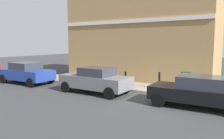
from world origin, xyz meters
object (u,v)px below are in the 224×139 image
(bollard_far_kerb, at_px, (126,79))
(car_blue, at_px, (26,73))
(utility_cabinet, at_px, (186,83))
(bollard_near_cabinet, at_px, (159,80))
(car_grey, at_px, (96,80))
(car_black, at_px, (201,91))

(bollard_far_kerb, bearing_deg, car_blue, 102.18)
(utility_cabinet, bearing_deg, bollard_near_cabinet, 86.42)
(utility_cabinet, xyz_separation_m, bollard_far_kerb, (-0.78, 3.43, 0.02))
(utility_cabinet, xyz_separation_m, bollard_near_cabinet, (0.10, 1.60, 0.02))
(car_grey, relative_size, utility_cabinet, 3.67)
(bollard_near_cabinet, bearing_deg, utility_cabinet, -93.58)
(car_grey, distance_m, utility_cabinet, 5.14)
(car_blue, bearing_deg, car_black, -179.62)
(car_black, xyz_separation_m, bollard_near_cabinet, (2.39, 2.74, -0.04))
(car_black, distance_m, utility_cabinet, 2.56)
(car_blue, bearing_deg, car_grey, -179.19)
(car_grey, height_order, bollard_far_kerb, car_grey)
(car_grey, height_order, car_blue, car_blue)
(car_blue, relative_size, bollard_near_cabinet, 3.94)
(car_blue, relative_size, bollard_far_kerb, 3.94)
(car_grey, distance_m, car_blue, 6.05)
(bollard_far_kerb, bearing_deg, car_grey, 141.66)
(car_black, distance_m, car_blue, 11.80)
(car_black, height_order, utility_cabinet, car_black)
(car_black, relative_size, bollard_near_cabinet, 4.23)
(car_grey, distance_m, bollard_near_cabinet, 3.83)
(car_black, bearing_deg, bollard_far_kerb, -18.76)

